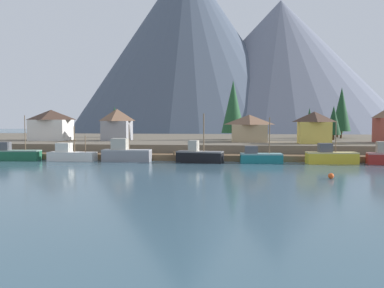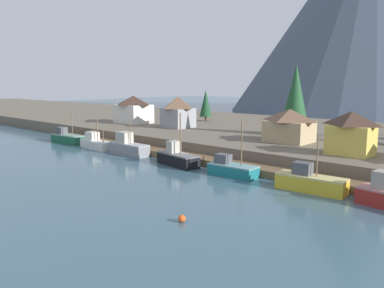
% 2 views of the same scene
% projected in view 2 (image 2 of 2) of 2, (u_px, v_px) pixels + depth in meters
% --- Properties ---
extents(ground_plane, '(400.00, 400.00, 1.00)m').
position_uv_depth(ground_plane, '(255.00, 150.00, 75.94)').
color(ground_plane, '#3D5B6B').
extents(dock, '(80.00, 4.00, 1.60)m').
position_uv_depth(dock, '(193.00, 158.00, 62.65)').
color(dock, brown).
rests_on(dock, ground_plane).
extents(shoreline_bank, '(400.00, 56.00, 2.50)m').
position_uv_depth(shoreline_bank, '(286.00, 135.00, 84.41)').
color(shoreline_bank, '#665B4C').
rests_on(shoreline_bank, ground_plane).
extents(mountain_west_peak, '(111.14, 111.14, 83.45)m').
position_uv_depth(mountain_west_peak, '(370.00, 9.00, 158.63)').
color(mountain_west_peak, '#475160').
rests_on(mountain_west_peak, ground_plane).
extents(fishing_boat_green, '(8.38, 3.31, 7.82)m').
position_uv_depth(fishing_boat_green, '(67.00, 138.00, 80.97)').
color(fishing_boat_green, '#1E5B3D').
rests_on(fishing_boat_green, ground_plane).
extents(fishing_boat_white, '(8.32, 2.97, 5.95)m').
position_uv_depth(fishing_boat_white, '(96.00, 143.00, 74.42)').
color(fishing_boat_white, silver).
rests_on(fishing_boat_white, ground_plane).
extents(fishing_boat_grey, '(8.19, 2.59, 6.28)m').
position_uv_depth(fishing_boat_grey, '(128.00, 147.00, 68.12)').
color(fishing_boat_grey, gray).
rests_on(fishing_boat_grey, ground_plane).
extents(fishing_boat_black, '(7.89, 3.78, 8.08)m').
position_uv_depth(fishing_boat_black, '(177.00, 158.00, 59.29)').
color(fishing_boat_black, black).
rests_on(fishing_boat_black, ground_plane).
extents(fishing_boat_teal, '(6.86, 3.07, 7.45)m').
position_uv_depth(fishing_boat_teal, '(232.00, 169.00, 52.91)').
color(fishing_boat_teal, '#196B70').
rests_on(fishing_boat_teal, ground_plane).
extents(fishing_boat_yellow, '(8.17, 3.12, 6.74)m').
position_uv_depth(fishing_boat_yellow, '(310.00, 182.00, 45.35)').
color(fishing_boat_yellow, gold).
rests_on(fishing_boat_yellow, ground_plane).
extents(house_white, '(8.32, 6.81, 6.73)m').
position_uv_depth(house_white, '(133.00, 109.00, 95.96)').
color(house_white, silver).
rests_on(house_white, shoreline_bank).
extents(house_tan, '(7.49, 6.19, 5.59)m').
position_uv_depth(house_tan, '(289.00, 125.00, 65.89)').
color(house_tan, tan).
rests_on(house_tan, shoreline_bank).
extents(house_grey, '(5.91, 6.17, 6.93)m').
position_uv_depth(house_grey, '(178.00, 112.00, 86.57)').
color(house_grey, gray).
rests_on(house_grey, shoreline_bank).
extents(house_yellow, '(6.07, 4.63, 6.11)m').
position_uv_depth(house_yellow, '(351.00, 133.00, 54.13)').
color(house_yellow, gold).
rests_on(house_yellow, shoreline_bank).
extents(conifer_near_left, '(3.16, 3.16, 7.95)m').
position_uv_depth(conifer_near_left, '(206.00, 103.00, 101.01)').
color(conifer_near_left, '#4C3823').
rests_on(conifer_near_left, shoreline_bank).
extents(conifer_back_left, '(5.25, 5.25, 13.42)m').
position_uv_depth(conifer_back_left, '(295.00, 96.00, 73.31)').
color(conifer_back_left, '#4C3823').
rests_on(conifer_back_left, shoreline_bank).
extents(channel_buoy, '(0.70, 0.70, 0.70)m').
position_uv_depth(channel_buoy, '(182.00, 219.00, 35.40)').
color(channel_buoy, '#E04C19').
rests_on(channel_buoy, ground_plane).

